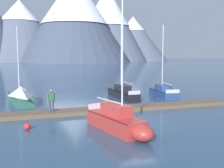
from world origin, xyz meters
The scene contains 12 objects.
ground_plane centered at (0.00, 0.00, 0.00)m, with size 700.00×700.00×0.00m, color #2D4C6B.
mountain_shoulder_ridge centered at (-21.82, 198.82, 23.83)m, with size 78.36×78.36×46.33m.
mountain_east_summit centered at (16.76, 174.22, 32.48)m, with size 78.86×78.86×60.55m.
mountain_rear_spur centered at (43.77, 188.77, 30.83)m, with size 62.33×62.33×57.86m.
mountain_north_horn centered at (72.32, 210.07, 19.84)m, with size 61.77×61.77×38.76m.
dock centered at (0.00, 4.00, 0.14)m, with size 20.65×3.38×0.30m.
sailboat_nearest_berth centered at (-8.09, 9.65, 0.80)m, with size 2.97×6.91×7.24m.
sailboat_second_berth centered at (-1.63, -1.86, 0.64)m, with size 2.93×5.87×8.80m.
sailboat_mid_dock_port centered at (2.26, 10.71, 0.55)m, with size 1.88×7.36×8.85m.
sailboat_mid_dock_starboard centered at (7.00, 10.63, 0.50)m, with size 1.96×6.39×7.88m.
person_on_dock centered at (-5.37, 3.60, 1.26)m, with size 0.56×0.34×1.69m.
mooring_buoy_channel_marker centered at (-6.94, -0.06, 0.21)m, with size 0.41×0.41×0.49m.
Camera 1 is at (-5.94, -16.78, 4.52)m, focal length 42.76 mm.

